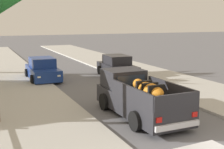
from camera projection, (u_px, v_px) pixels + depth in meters
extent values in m
cube|color=#B2AFA8|center=(14.00, 90.00, 17.51)|extent=(4.77, 60.00, 0.12)
cube|color=#B2AFA8|center=(157.00, 77.00, 21.42)|extent=(4.77, 60.00, 0.12)
cube|color=silver|center=(32.00, 88.00, 17.91)|extent=(0.16, 60.00, 0.10)
cube|color=silver|center=(145.00, 78.00, 21.02)|extent=(0.16, 60.00, 0.10)
cube|color=#28282D|center=(140.00, 103.00, 12.70)|extent=(1.96, 5.11, 0.80)
cube|color=#28282D|center=(123.00, 78.00, 13.99)|extent=(1.73, 1.51, 0.80)
cube|color=#283342|center=(131.00, 80.00, 13.30)|extent=(1.38, 0.07, 0.44)
cube|color=#283342|center=(116.00, 75.00, 14.67)|extent=(1.46, 0.07, 0.48)
cube|color=#28282D|center=(131.00, 94.00, 11.43)|extent=(0.12, 3.30, 0.56)
cube|color=#28282D|center=(171.00, 89.00, 12.18)|extent=(0.12, 3.30, 0.56)
cube|color=#28282D|center=(177.00, 102.00, 10.33)|extent=(1.88, 0.11, 0.56)
cube|color=silver|center=(178.00, 126.00, 10.39)|extent=(1.82, 0.13, 0.20)
cylinder|color=black|center=(105.00, 102.00, 13.71)|extent=(0.27, 0.76, 0.76)
cylinder|color=black|center=(142.00, 97.00, 14.50)|extent=(0.27, 0.76, 0.76)
cylinder|color=black|center=(136.00, 121.00, 11.08)|extent=(0.27, 0.76, 0.76)
cylinder|color=black|center=(179.00, 114.00, 11.88)|extent=(0.27, 0.76, 0.76)
cube|color=red|center=(159.00, 120.00, 10.06)|extent=(0.22, 0.04, 0.18)
cube|color=red|center=(195.00, 114.00, 10.67)|extent=(0.22, 0.04, 0.18)
ellipsoid|color=orange|center=(150.00, 90.00, 11.91)|extent=(0.71, 1.70, 0.60)
sphere|color=orange|center=(138.00, 84.00, 12.74)|extent=(0.44, 0.44, 0.44)
cube|color=black|center=(156.00, 93.00, 11.49)|extent=(0.71, 0.13, 0.61)
cube|color=black|center=(150.00, 90.00, 11.91)|extent=(0.71, 0.13, 0.61)
cube|color=black|center=(144.00, 88.00, 12.33)|extent=(0.71, 0.13, 0.61)
cube|color=black|center=(117.00, 69.00, 21.99)|extent=(1.96, 4.28, 0.72)
cube|color=black|center=(117.00, 60.00, 21.96)|extent=(1.62, 2.17, 0.64)
cube|color=#283342|center=(122.00, 62.00, 21.08)|extent=(1.37, 0.15, 0.52)
cube|color=#283342|center=(112.00, 58.00, 22.86)|extent=(1.34, 0.15, 0.50)
cylinder|color=black|center=(136.00, 74.00, 21.16)|extent=(0.25, 0.65, 0.64)
cylinder|color=black|center=(112.00, 76.00, 20.51)|extent=(0.25, 0.65, 0.64)
cylinder|color=black|center=(122.00, 69.00, 23.54)|extent=(0.25, 0.65, 0.64)
cylinder|color=black|center=(100.00, 70.00, 22.90)|extent=(0.25, 0.65, 0.64)
cube|color=red|center=(115.00, 63.00, 24.13)|extent=(0.20, 0.05, 0.12)
cube|color=white|center=(138.00, 72.00, 20.26)|extent=(0.20, 0.05, 0.10)
cube|color=red|center=(100.00, 64.00, 23.68)|extent=(0.20, 0.05, 0.12)
cube|color=white|center=(121.00, 73.00, 19.82)|extent=(0.20, 0.05, 0.10)
cube|color=navy|center=(43.00, 72.00, 20.57)|extent=(1.82, 4.22, 0.72)
cube|color=navy|center=(42.00, 62.00, 20.54)|extent=(1.55, 2.12, 0.64)
cube|color=#283342|center=(45.00, 64.00, 19.67)|extent=(1.37, 0.10, 0.52)
cube|color=#283342|center=(40.00, 61.00, 21.42)|extent=(1.34, 0.10, 0.50)
cylinder|color=black|center=(60.00, 78.00, 19.78)|extent=(0.23, 0.64, 0.64)
cylinder|color=black|center=(32.00, 80.00, 19.08)|extent=(0.23, 0.64, 0.64)
cylinder|color=black|center=(52.00, 72.00, 22.14)|extent=(0.23, 0.64, 0.64)
cylinder|color=black|center=(27.00, 73.00, 21.44)|extent=(0.23, 0.64, 0.64)
cube|color=red|center=(46.00, 66.00, 22.71)|extent=(0.20, 0.04, 0.12)
cube|color=white|center=(59.00, 76.00, 18.89)|extent=(0.20, 0.04, 0.10)
cube|color=red|center=(29.00, 67.00, 22.21)|extent=(0.20, 0.04, 0.12)
cube|color=white|center=(39.00, 77.00, 18.41)|extent=(0.20, 0.04, 0.10)
cone|color=#23702D|center=(13.00, 1.00, 11.33)|extent=(1.90, 0.76, 1.22)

